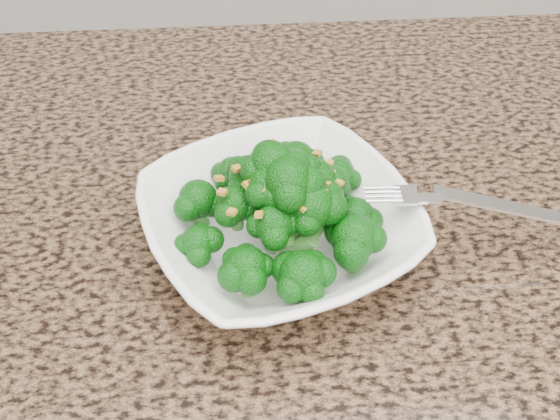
{
  "coord_description": "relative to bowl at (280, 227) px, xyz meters",
  "views": [
    {
      "loc": [
        -0.02,
        -0.02,
        1.37
      ],
      "look_at": [
        0.01,
        0.41,
        0.95
      ],
      "focal_mm": 45.0,
      "sensor_mm": 36.0,
      "label": 1
    }
  ],
  "objects": [
    {
      "name": "broccoli_pile",
      "position": [
        0.0,
        0.0,
        0.06
      ],
      "size": [
        0.21,
        0.21,
        0.07
      ],
      "primitive_type": null,
      "color": "#094F09",
      "rests_on": "bowl"
    },
    {
      "name": "garlic_topping",
      "position": [
        0.0,
        0.0,
        0.1
      ],
      "size": [
        0.12,
        0.12,
        0.01
      ],
      "primitive_type": null,
      "color": "#B3862B",
      "rests_on": "broccoli_pile"
    },
    {
      "name": "bowl",
      "position": [
        0.0,
        0.0,
        0.0
      ],
      "size": [
        0.3,
        0.3,
        0.06
      ],
      "primitive_type": "imported",
      "rotation": [
        0.0,
        0.0,
        0.39
      ],
      "color": "white",
      "rests_on": "granite_counter"
    },
    {
      "name": "granite_counter",
      "position": [
        -0.01,
        -0.11,
        -0.04
      ],
      "size": [
        1.64,
        1.04,
        0.03
      ],
      "primitive_type": "cube",
      "color": "brown",
      "rests_on": "cabinet"
    },
    {
      "name": "fork",
      "position": [
        0.13,
        -0.01,
        0.04
      ],
      "size": [
        0.2,
        0.06,
        0.01
      ],
      "primitive_type": null,
      "rotation": [
        0.0,
        0.0,
        -0.15
      ],
      "color": "silver",
      "rests_on": "bowl"
    }
  ]
}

